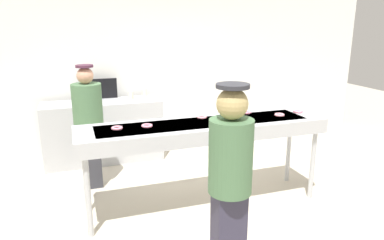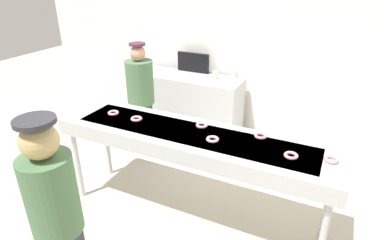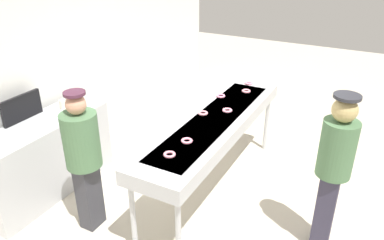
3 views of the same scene
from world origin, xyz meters
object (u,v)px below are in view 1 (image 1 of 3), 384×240
strawberry_donut_3 (246,112)px  paper_cup_1 (144,92)px  strawberry_donut_0 (279,115)px  paper_cup_0 (131,95)px  customer_waiting (230,180)px  worker_baker (88,119)px  strawberry_donut_1 (298,111)px  strawberry_donut_5 (226,120)px  strawberry_donut_4 (202,117)px  strawberry_donut_6 (147,126)px  fryer_conveyor (204,129)px  menu_display (99,89)px  prep_counter (104,131)px  strawberry_donut_2 (117,128)px

strawberry_donut_3 → paper_cup_1: (-0.91, 1.87, -0.03)m
strawberry_donut_0 → paper_cup_0: bearing=127.1°
customer_waiting → paper_cup_1: 3.48m
customer_waiting → paper_cup_1: customer_waiting is taller
worker_baker → customer_waiting: (0.91, -2.34, 0.04)m
strawberry_donut_1 → strawberry_donut_5: bearing=-174.3°
strawberry_donut_4 → strawberry_donut_6: 0.71m
fryer_conveyor → paper_cup_1: size_ratio=23.29×
strawberry_donut_3 → menu_display: (-1.62, 1.90, 0.06)m
strawberry_donut_6 → prep_counter: size_ratio=0.07×
strawberry_donut_2 → worker_baker: size_ratio=0.08×
strawberry_donut_3 → strawberry_donut_5: same height
strawberry_donut_1 → fryer_conveyor: bearing=-177.9°
strawberry_donut_5 → prep_counter: size_ratio=0.07×
strawberry_donut_6 → paper_cup_0: 1.91m
strawberry_donut_1 → customer_waiting: customer_waiting is taller
fryer_conveyor → strawberry_donut_6: size_ratio=23.43×
strawberry_donut_1 → paper_cup_1: (-1.55, 2.02, -0.03)m
prep_counter → paper_cup_1: size_ratio=14.56×
menu_display → paper_cup_0: bearing=-21.8°
strawberry_donut_1 → strawberry_donut_5: 1.04m
strawberry_donut_5 → menu_display: bearing=119.6°
worker_baker → fryer_conveyor: bearing=126.9°
strawberry_donut_4 → paper_cup_1: size_ratio=0.99×
fryer_conveyor → strawberry_donut_5: strawberry_donut_5 is taller
strawberry_donut_3 → customer_waiting: 1.88m
menu_display → strawberry_donut_2: bearing=-89.9°
strawberry_donut_0 → worker_baker: 2.40m
strawberry_donut_1 → menu_display: 3.06m
fryer_conveyor → strawberry_donut_2: (-0.98, 0.03, 0.10)m
strawberry_donut_1 → prep_counter: bearing=141.2°
strawberry_donut_1 → strawberry_donut_5: same height
strawberry_donut_2 → strawberry_donut_4: bearing=7.8°
paper_cup_0 → menu_display: 0.51m
worker_baker → paper_cup_0: worker_baker is taller
strawberry_donut_1 → strawberry_donut_2: same height
fryer_conveyor → worker_baker: bearing=142.8°
strawberry_donut_2 → paper_cup_1: bearing=70.9°
fryer_conveyor → strawberry_donut_4: size_ratio=23.43×
strawberry_donut_0 → paper_cup_0: paper_cup_0 is taller
fryer_conveyor → strawberry_donut_1: bearing=2.1°
strawberry_donut_6 → prep_counter: strawberry_donut_6 is taller
fryer_conveyor → strawberry_donut_2: strawberry_donut_2 is taller
strawberry_donut_4 → paper_cup_0: bearing=107.6°
strawberry_donut_0 → strawberry_donut_2: same height
strawberry_donut_3 → strawberry_donut_1: bearing=-13.9°
prep_counter → customer_waiting: bearing=-78.6°
fryer_conveyor → strawberry_donut_2: size_ratio=23.43×
strawberry_donut_2 → strawberry_donut_3: size_ratio=1.00×
strawberry_donut_4 → strawberry_donut_6: (-0.69, -0.16, 0.00)m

